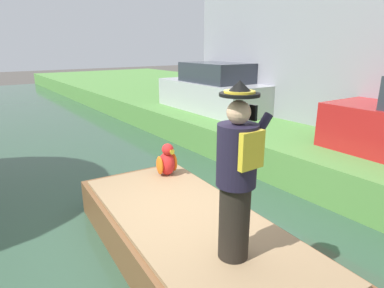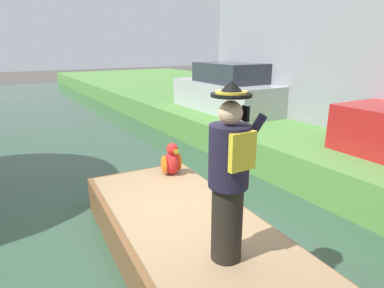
% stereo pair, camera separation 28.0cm
% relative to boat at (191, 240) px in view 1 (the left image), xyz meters
% --- Properties ---
extents(ground_plane, '(80.00, 80.00, 0.00)m').
position_rel_boat_xyz_m(ground_plane, '(0.00, 0.39, -0.40)').
color(ground_plane, '#4C4742').
extents(canal_water, '(5.54, 48.00, 0.10)m').
position_rel_boat_xyz_m(canal_water, '(0.00, 0.39, -0.35)').
color(canal_water, '#33513D').
rests_on(canal_water, ground).
extents(boat, '(2.12, 4.33, 0.61)m').
position_rel_boat_xyz_m(boat, '(0.00, 0.00, 0.00)').
color(boat, brown).
rests_on(boat, canal_water).
extents(person_pirate, '(0.61, 0.42, 1.85)m').
position_rel_boat_xyz_m(person_pirate, '(-0.08, -0.90, 1.23)').
color(person_pirate, black).
rests_on(person_pirate, boat).
extents(parrot_plush, '(0.36, 0.34, 0.57)m').
position_rel_boat_xyz_m(parrot_plush, '(0.55, 1.47, 0.55)').
color(parrot_plush, red).
rests_on(parrot_plush, boat).
extents(parked_car_silver, '(1.79, 4.04, 1.50)m').
position_rel_boat_xyz_m(parked_car_silver, '(4.53, 5.12, 1.08)').
color(parked_car_silver, '#B7B7BC').
rests_on(parked_car_silver, grass_bank_far).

